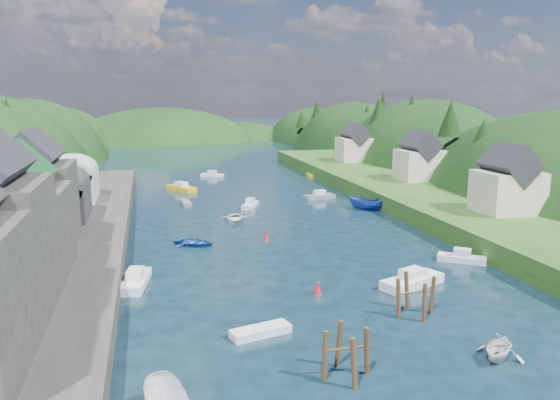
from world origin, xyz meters
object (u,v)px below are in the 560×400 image
object	(u,v)px
piling_cluster_near	(346,357)
channel_buoy_far	(266,236)
channel_buoy_near	(318,289)
piling_cluster_far	(415,299)

from	to	relation	value
piling_cluster_near	channel_buoy_far	distance (m)	31.80
piling_cluster_near	channel_buoy_near	xyz separation A→B (m)	(2.55, 13.50, -0.78)
piling_cluster_far	piling_cluster_near	bearing A→B (deg)	-137.95
channel_buoy_far	piling_cluster_far	bearing A→B (deg)	-75.17
piling_cluster_near	piling_cluster_far	world-z (taller)	piling_cluster_near
channel_buoy_near	piling_cluster_near	bearing A→B (deg)	-100.68
channel_buoy_far	channel_buoy_near	bearing A→B (deg)	-88.54
piling_cluster_near	piling_cluster_far	distance (m)	11.39
piling_cluster_far	channel_buoy_near	xyz separation A→B (m)	(-5.91, 5.87, -0.73)
piling_cluster_far	channel_buoy_far	world-z (taller)	piling_cluster_far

